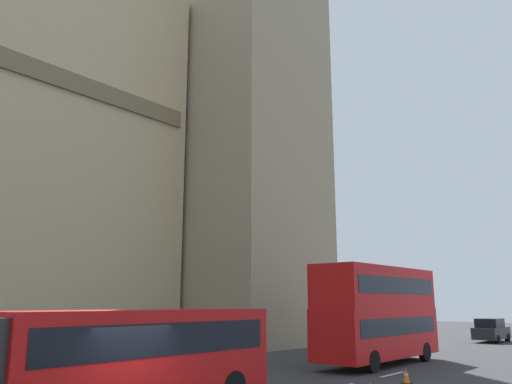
# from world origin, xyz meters

# --- Properties ---
(double_decker_bus) EXTENTS (9.34, 2.54, 4.90)m
(double_decker_bus) POSITION_xyz_m (16.36, 2.00, 2.71)
(double_decker_bus) COLOR red
(double_decker_bus) RESTS_ON ground_plane
(sedan_lead) EXTENTS (4.40, 1.86, 1.85)m
(sedan_lead) POSITION_xyz_m (36.31, 2.27, 0.91)
(sedan_lead) COLOR black
(sedan_lead) RESTS_ON ground_plane
(traffic_cone_middle) EXTENTS (0.36, 0.36, 0.58)m
(traffic_cone_middle) POSITION_xyz_m (11.48, -1.56, 0.28)
(traffic_cone_middle) COLOR black
(traffic_cone_middle) RESTS_ON ground_plane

